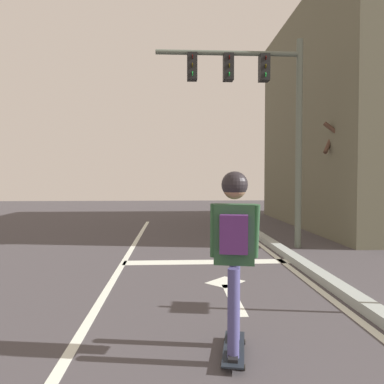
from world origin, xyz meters
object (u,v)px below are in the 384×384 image
(skateboard, at_px, (234,349))
(roadside_tree, at_px, (341,186))
(skater, at_px, (234,236))
(traffic_signal_mast, at_px, (258,98))

(skateboard, distance_m, roadside_tree, 7.90)
(skater, bearing_deg, roadside_tree, 57.93)
(skateboard, distance_m, traffic_signal_mast, 6.79)
(skateboard, relative_size, roadside_tree, 0.23)
(skateboard, relative_size, skater, 0.46)
(skateboard, bearing_deg, traffic_signal_mast, 74.74)
(traffic_signal_mast, bearing_deg, roadside_tree, 21.98)
(traffic_signal_mast, relative_size, roadside_tree, 1.47)
(traffic_signal_mast, xyz_separation_m, roadside_tree, (2.62, 1.06, -2.19))
(skater, relative_size, traffic_signal_mast, 0.33)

